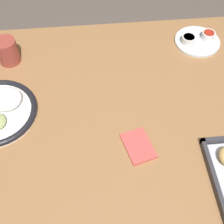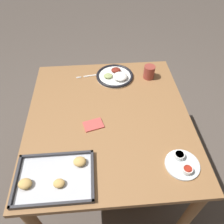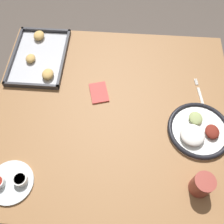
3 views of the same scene
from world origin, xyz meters
name	(u,v)px [view 1 (image 1 of 3)]	position (x,y,z in m)	size (l,w,h in m)	color
ground_plane	(112,201)	(0.00, 0.00, 0.00)	(8.00, 8.00, 0.00)	#564C44
dining_table	(113,139)	(0.00, 0.00, 0.61)	(0.98, 1.08, 0.71)	olive
saucer_plate	(197,40)	(-0.34, 0.36, 0.72)	(0.17, 0.17, 0.04)	silver
drinking_cup	(7,51)	(-0.31, -0.35, 0.75)	(0.08, 0.08, 0.09)	#993D33
napkin	(138,146)	(0.09, 0.07, 0.71)	(0.13, 0.10, 0.01)	#CC4C47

